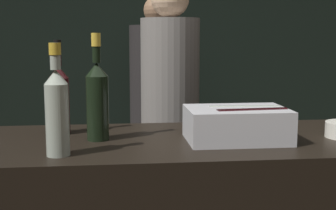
{
  "coord_description": "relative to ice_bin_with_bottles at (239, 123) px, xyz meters",
  "views": [
    {
      "loc": [
        -0.19,
        -1.33,
        1.43
      ],
      "look_at": [
        0.0,
        0.36,
        1.18
      ],
      "focal_mm": 50.0,
      "sensor_mm": 36.0,
      "label": 1
    }
  ],
  "objects": [
    {
      "name": "wall_back_chalkboard",
      "position": [
        -0.24,
        2.32,
        0.28
      ],
      "size": [
        6.4,
        0.06,
        2.8
      ],
      "color": "black",
      "rests_on": "ground_plane"
    },
    {
      "name": "person_in_hoodie",
      "position": [
        -0.13,
        1.74,
        -0.18
      ],
      "size": [
        0.42,
        0.42,
        1.72
      ],
      "rotation": [
        0.0,
        0.0,
        0.32
      ],
      "color": "black",
      "rests_on": "ground_plane"
    },
    {
      "name": "person_grey_polo",
      "position": [
        -0.13,
        0.98,
        -0.14
      ],
      "size": [
        0.32,
        0.32,
        1.74
      ],
      "rotation": [
        0.0,
        0.0,
        -0.8
      ],
      "color": "black",
      "rests_on": "ground_plane"
    },
    {
      "name": "rose_wine_bottle",
      "position": [
        -0.61,
        -0.14,
        0.09
      ],
      "size": [
        0.07,
        0.07,
        0.35
      ],
      "color": "#9EA899",
      "rests_on": "bar_counter"
    },
    {
      "name": "red_wine_bottle_black_foil",
      "position": [
        -0.65,
        0.19,
        0.08
      ],
      "size": [
        0.08,
        0.08,
        0.36
      ],
      "color": "black",
      "rests_on": "bar_counter"
    },
    {
      "name": "champagne_bottle",
      "position": [
        -0.5,
        0.07,
        0.09
      ],
      "size": [
        0.08,
        0.08,
        0.38
      ],
      "color": "black",
      "rests_on": "bar_counter"
    },
    {
      "name": "ice_bin_with_bottles",
      "position": [
        0.0,
        0.0,
        0.0
      ],
      "size": [
        0.35,
        0.25,
        0.12
      ],
      "color": "silver",
      "rests_on": "bar_counter"
    }
  ]
}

